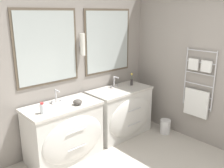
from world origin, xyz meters
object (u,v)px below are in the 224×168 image
(flower_vase, at_px, (132,80))
(vanity_right, at_px, (121,112))
(vanity_left, at_px, (65,132))
(toiletry_bottle, at_px, (42,108))
(amenity_bowl, at_px, (78,102))
(waste_bin, at_px, (165,126))

(flower_vase, bearing_deg, vanity_right, -167.55)
(vanity_right, xyz_separation_m, flower_vase, (0.32, 0.07, 0.50))
(vanity_left, height_order, vanity_right, same)
(toiletry_bottle, distance_m, amenity_bowl, 0.52)
(vanity_right, bearing_deg, waste_bin, -40.16)
(amenity_bowl, relative_size, flower_vase, 0.58)
(vanity_right, bearing_deg, vanity_left, 180.00)
(vanity_left, distance_m, amenity_bowl, 0.49)
(vanity_left, relative_size, toiletry_bottle, 7.18)
(toiletry_bottle, distance_m, waste_bin, 2.28)
(vanity_right, height_order, amenity_bowl, amenity_bowl)
(vanity_left, height_order, waste_bin, vanity_left)
(amenity_bowl, distance_m, waste_bin, 1.79)
(vanity_left, relative_size, amenity_bowl, 8.35)
(vanity_right, xyz_separation_m, amenity_bowl, (-0.97, -0.10, 0.45))
(vanity_left, bearing_deg, amenity_bowl, -29.17)
(toiletry_bottle, bearing_deg, vanity_left, 9.68)
(toiletry_bottle, height_order, amenity_bowl, toiletry_bottle)
(vanity_left, height_order, toiletry_bottle, toiletry_bottle)
(amenity_bowl, relative_size, waste_bin, 0.51)
(vanity_right, height_order, waste_bin, vanity_right)
(toiletry_bottle, height_order, flower_vase, flower_vase)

